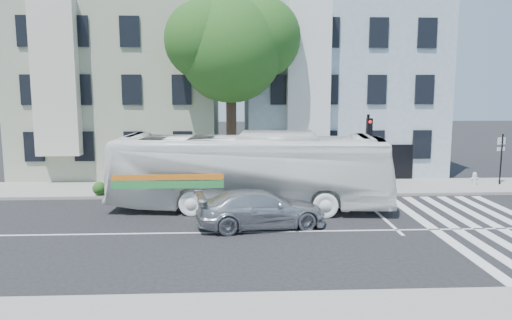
{
  "coord_description": "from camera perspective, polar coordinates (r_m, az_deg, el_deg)",
  "views": [
    {
      "loc": [
        0.04,
        -18.71,
        5.64
      ],
      "look_at": [
        1.08,
        2.89,
        2.4
      ],
      "focal_mm": 35.0,
      "sensor_mm": 36.0,
      "label": 1
    }
  ],
  "objects": [
    {
      "name": "building_right",
      "position": [
        34.42,
        9.0,
        8.18
      ],
      "size": [
        12.0,
        10.0,
        11.0
      ],
      "primitive_type": "cube",
      "color": "#95A4B1",
      "rests_on": "ground"
    },
    {
      "name": "sidewalk_far",
      "position": [
        27.28,
        -2.78,
        -3.26
      ],
      "size": [
        80.0,
        4.0,
        0.15
      ],
      "primitive_type": "cube",
      "color": "gray",
      "rests_on": "ground"
    },
    {
      "name": "hedge",
      "position": [
        25.65,
        -8.22,
        -3.13
      ],
      "size": [
        8.22,
        3.9,
        0.7
      ],
      "primitive_type": null,
      "rotation": [
        0.0,
        0.0,
        0.38
      ],
      "color": "#2D591D",
      "rests_on": "sidewalk_far"
    },
    {
      "name": "building_left",
      "position": [
        34.43,
        -14.7,
        8.01
      ],
      "size": [
        12.0,
        10.0,
        11.0
      ],
      "primitive_type": "cube",
      "color": "#A0A98E",
      "rests_on": "ground"
    },
    {
      "name": "street_tree",
      "position": [
        27.53,
        -2.78,
        13.08
      ],
      "size": [
        7.3,
        5.9,
        11.1
      ],
      "color": "#2D2116",
      "rests_on": "ground"
    },
    {
      "name": "traffic_signal",
      "position": [
        25.75,
        12.68,
        1.79
      ],
      "size": [
        0.44,
        0.53,
        4.2
      ],
      "rotation": [
        0.0,
        0.0,
        0.08
      ],
      "color": "black",
      "rests_on": "ground"
    },
    {
      "name": "ground",
      "position": [
        19.54,
        -2.78,
        -8.27
      ],
      "size": [
        120.0,
        120.0,
        0.0
      ],
      "primitive_type": "plane",
      "color": "black",
      "rests_on": "ground"
    },
    {
      "name": "sedan",
      "position": [
        20.05,
        0.56,
        -5.58
      ],
      "size": [
        2.93,
        5.48,
        1.51
      ],
      "primitive_type": "imported",
      "rotation": [
        0.0,
        0.0,
        1.73
      ],
      "color": "#B6B8BE",
      "rests_on": "ground"
    },
    {
      "name": "bus",
      "position": [
        22.71,
        -0.73,
        -1.28
      ],
      "size": [
        4.3,
        12.97,
        3.55
      ],
      "primitive_type": "imported",
      "rotation": [
        0.0,
        0.0,
        1.47
      ],
      "color": "white",
      "rests_on": "ground"
    },
    {
      "name": "far_sign_pole",
      "position": [
        30.91,
        26.23,
        0.73
      ],
      "size": [
        0.5,
        0.23,
        2.84
      ],
      "rotation": [
        0.0,
        0.0,
        0.27
      ],
      "color": "black",
      "rests_on": "sidewalk_far"
    },
    {
      "name": "fire_hydrant",
      "position": [
        30.15,
        23.7,
        -1.96
      ],
      "size": [
        0.42,
        0.24,
        0.75
      ],
      "rotation": [
        0.0,
        0.0,
        0.12
      ],
      "color": "silver",
      "rests_on": "sidewalk_far"
    }
  ]
}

